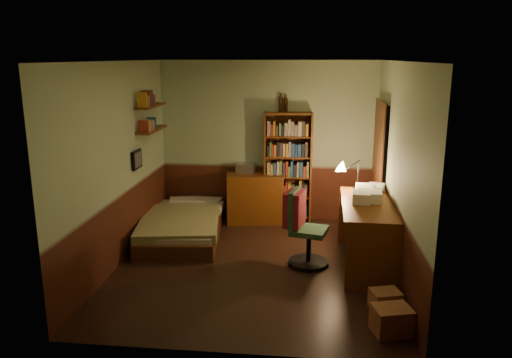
# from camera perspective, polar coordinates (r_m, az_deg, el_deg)

# --- Properties ---
(floor) EXTENTS (3.50, 4.00, 0.02)m
(floor) POSITION_cam_1_polar(r_m,az_deg,el_deg) (6.62, -0.24, -9.89)
(floor) COLOR black
(floor) RESTS_ON ground
(ceiling) EXTENTS (3.50, 4.00, 0.02)m
(ceiling) POSITION_cam_1_polar(r_m,az_deg,el_deg) (6.06, -0.26, 13.42)
(ceiling) COLOR silver
(ceiling) RESTS_ON wall_back
(wall_back) EXTENTS (3.50, 0.02, 2.60)m
(wall_back) POSITION_cam_1_polar(r_m,az_deg,el_deg) (8.17, 1.33, 4.30)
(wall_back) COLOR #93AB82
(wall_back) RESTS_ON ground
(wall_left) EXTENTS (0.02, 4.00, 2.60)m
(wall_left) POSITION_cam_1_polar(r_m,az_deg,el_deg) (6.64, -15.53, 1.55)
(wall_left) COLOR #93AB82
(wall_left) RESTS_ON ground
(wall_right) EXTENTS (0.02, 4.00, 2.60)m
(wall_right) POSITION_cam_1_polar(r_m,az_deg,el_deg) (6.27, 15.96, 0.82)
(wall_right) COLOR #93AB82
(wall_right) RESTS_ON ground
(wall_front) EXTENTS (3.50, 0.02, 2.60)m
(wall_front) POSITION_cam_1_polar(r_m,az_deg,el_deg) (4.29, -3.26, -4.60)
(wall_front) COLOR #93AB82
(wall_front) RESTS_ON ground
(doorway) EXTENTS (0.06, 0.90, 2.00)m
(doorway) POSITION_cam_1_polar(r_m,az_deg,el_deg) (7.58, 13.92, 0.82)
(doorway) COLOR black
(doorway) RESTS_ON ground
(door_trim) EXTENTS (0.02, 0.98, 2.08)m
(door_trim) POSITION_cam_1_polar(r_m,az_deg,el_deg) (7.57, 13.66, 0.83)
(door_trim) COLOR #3F200F
(door_trim) RESTS_ON ground
(bed) EXTENTS (1.27, 2.09, 0.59)m
(bed) POSITION_cam_1_polar(r_m,az_deg,el_deg) (7.61, -8.38, -4.36)
(bed) COLOR olive
(bed) RESTS_ON ground
(dresser) EXTENTS (0.96, 0.58, 0.80)m
(dresser) POSITION_cam_1_polar(r_m,az_deg,el_deg) (8.15, -0.15, -2.20)
(dresser) COLOR #572B0D
(dresser) RESTS_ON ground
(mini_stereo) EXTENTS (0.33, 0.28, 0.15)m
(mini_stereo) POSITION_cam_1_polar(r_m,az_deg,el_deg) (8.17, -1.17, 1.29)
(mini_stereo) COLOR #B2B2B7
(mini_stereo) RESTS_ON dresser
(bookshelf) EXTENTS (0.79, 0.30, 1.80)m
(bookshelf) POSITION_cam_1_polar(r_m,az_deg,el_deg) (8.07, 3.61, 1.25)
(bookshelf) COLOR #572B0D
(bookshelf) RESTS_ON ground
(bottle_left) EXTENTS (0.06, 0.06, 0.23)m
(bottle_left) POSITION_cam_1_polar(r_m,az_deg,el_deg) (8.03, 2.84, 8.53)
(bottle_left) COLOR black
(bottle_left) RESTS_ON bookshelf
(bottle_right) EXTENTS (0.07, 0.07, 0.22)m
(bottle_right) POSITION_cam_1_polar(r_m,az_deg,el_deg) (8.02, 3.42, 8.47)
(bottle_right) COLOR black
(bottle_right) RESTS_ON bookshelf
(desk) EXTENTS (0.70, 1.60, 0.85)m
(desk) POSITION_cam_1_polar(r_m,az_deg,el_deg) (6.62, 12.49, -6.22)
(desk) COLOR #572B0D
(desk) RESTS_ON ground
(paper_stack) EXTENTS (0.28, 0.33, 0.11)m
(paper_stack) POSITION_cam_1_polar(r_m,az_deg,el_deg) (6.97, 13.49, -1.10)
(paper_stack) COLOR silver
(paper_stack) RESTS_ON desk
(desk_lamp) EXTENTS (0.21, 0.21, 0.62)m
(desk_lamp) POSITION_cam_1_polar(r_m,az_deg,el_deg) (7.08, 11.62, 1.35)
(desk_lamp) COLOR black
(desk_lamp) RESTS_ON desk
(office_chair) EXTENTS (0.51, 0.47, 0.87)m
(office_chair) POSITION_cam_1_polar(r_m,az_deg,el_deg) (6.50, 6.07, -6.19)
(office_chair) COLOR #2E4F30
(office_chair) RESTS_ON ground
(red_jacket) EXTENTS (0.27, 0.41, 0.45)m
(red_jacket) POSITION_cam_1_polar(r_m,az_deg,el_deg) (6.12, 6.22, -0.97)
(red_jacket) COLOR maroon
(red_jacket) RESTS_ON office_chair
(wall_shelf_lower) EXTENTS (0.20, 0.90, 0.03)m
(wall_shelf_lower) POSITION_cam_1_polar(r_m,az_deg,el_deg) (7.56, -11.80, 5.54)
(wall_shelf_lower) COLOR #572B0D
(wall_shelf_lower) RESTS_ON wall_left
(wall_shelf_upper) EXTENTS (0.20, 0.90, 0.03)m
(wall_shelf_upper) POSITION_cam_1_polar(r_m,az_deg,el_deg) (7.52, -11.93, 8.18)
(wall_shelf_upper) COLOR #572B0D
(wall_shelf_upper) RESTS_ON wall_left
(framed_picture) EXTENTS (0.04, 0.32, 0.26)m
(framed_picture) POSITION_cam_1_polar(r_m,az_deg,el_deg) (7.18, -13.48, 2.18)
(framed_picture) COLOR black
(framed_picture) RESTS_ON wall_left
(cardboard_box_a) EXTENTS (0.42, 0.37, 0.27)m
(cardboard_box_a) POSITION_cam_1_polar(r_m,az_deg,el_deg) (5.26, 15.25, -15.30)
(cardboard_box_a) COLOR #99633F
(cardboard_box_a) RESTS_ON ground
(cardboard_box_b) EXTENTS (0.36, 0.32, 0.21)m
(cardboard_box_b) POSITION_cam_1_polar(r_m,az_deg,el_deg) (5.69, 14.55, -13.24)
(cardboard_box_b) COLOR #99633F
(cardboard_box_b) RESTS_ON ground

